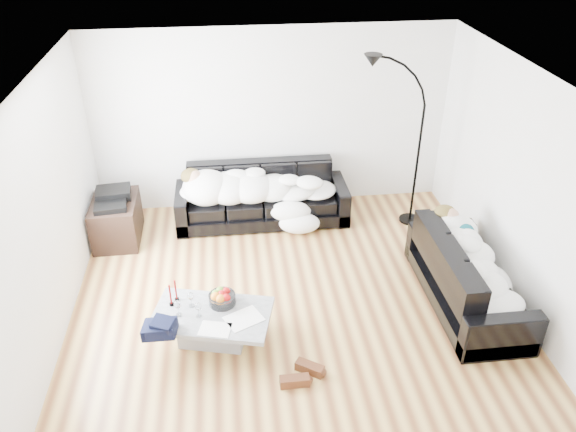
{
  "coord_description": "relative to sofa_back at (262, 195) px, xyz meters",
  "views": [
    {
      "loc": [
        -0.65,
        -5.15,
        4.22
      ],
      "look_at": [
        0.0,
        0.3,
        0.9
      ],
      "focal_mm": 35.0,
      "sensor_mm": 36.0,
      "label": 1
    }
  ],
  "objects": [
    {
      "name": "candle_left",
      "position": [
        -1.13,
        -2.2,
        0.09
      ],
      "size": [
        0.05,
        0.05,
        0.26
      ],
      "primitive_type": "cylinder",
      "rotation": [
        0.0,
        0.0,
        -0.12
      ],
      "color": "maroon",
      "rests_on": "coffee_table"
    },
    {
      "name": "newspaper_a",
      "position": [
        -0.38,
        -2.51,
        -0.03
      ],
      "size": [
        0.44,
        0.41,
        0.01
      ],
      "primitive_type": "cube",
      "rotation": [
        0.0,
        0.0,
        0.46
      ],
      "color": "silver",
      "rests_on": "coffee_table"
    },
    {
      "name": "wine_glass_c",
      "position": [
        -0.84,
        -2.42,
        0.05
      ],
      "size": [
        0.09,
        0.09,
        0.17
      ],
      "primitive_type": "cylinder",
      "rotation": [
        0.0,
        0.0,
        -0.33
      ],
      "color": "white",
      "rests_on": "coffee_table"
    },
    {
      "name": "ground",
      "position": [
        0.2,
        -1.74,
        -0.39
      ],
      "size": [
        5.0,
        5.0,
        0.0
      ],
      "primitive_type": "plane",
      "color": "brown",
      "rests_on": "ground"
    },
    {
      "name": "wall_left",
      "position": [
        -2.3,
        -1.74,
        0.91
      ],
      "size": [
        0.02,
        4.5,
        2.6
      ],
      "primitive_type": "cube",
      "color": "silver",
      "rests_on": "ground"
    },
    {
      "name": "shoes",
      "position": [
        0.15,
        -3.05,
        -0.34
      ],
      "size": [
        0.55,
        0.44,
        0.11
      ],
      "primitive_type": null,
      "rotation": [
        0.0,
        0.0,
        -0.19
      ],
      "color": "#472311",
      "rests_on": "ground"
    },
    {
      "name": "sofa_back",
      "position": [
        0.0,
        0.0,
        0.0
      ],
      "size": [
        2.4,
        0.83,
        0.78
      ],
      "primitive_type": "cube",
      "color": "black",
      "rests_on": "ground"
    },
    {
      "name": "sleeper_back",
      "position": [
        0.0,
        -0.05,
        0.23
      ],
      "size": [
        2.03,
        0.7,
        0.41
      ],
      "primitive_type": null,
      "color": "white",
      "rests_on": "sofa_back"
    },
    {
      "name": "coffee_table",
      "position": [
        -0.71,
        -2.39,
        -0.21
      ],
      "size": [
        1.35,
        0.99,
        0.35
      ],
      "primitive_type": "cube",
      "rotation": [
        0.0,
        0.0,
        -0.25
      ],
      "color": "#939699",
      "rests_on": "ground"
    },
    {
      "name": "wine_glass_b",
      "position": [
        -1.04,
        -2.37,
        0.05
      ],
      "size": [
        0.1,
        0.1,
        0.18
      ],
      "primitive_type": "cylinder",
      "rotation": [
        0.0,
        0.0,
        0.34
      ],
      "color": "white",
      "rests_on": "coffee_table"
    },
    {
      "name": "candle_right",
      "position": [
        -1.08,
        -2.13,
        0.09
      ],
      "size": [
        0.06,
        0.06,
        0.26
      ],
      "primitive_type": "cylinder",
      "rotation": [
        0.0,
        0.0,
        -0.27
      ],
      "color": "maroon",
      "rests_on": "coffee_table"
    },
    {
      "name": "navy_jacket",
      "position": [
        -1.21,
        -2.65,
        0.13
      ],
      "size": [
        0.36,
        0.31,
        0.17
      ],
      "primitive_type": null,
      "rotation": [
        0.0,
        0.0,
        -0.06
      ],
      "color": "black",
      "rests_on": "coffee_table"
    },
    {
      "name": "av_cabinet",
      "position": [
        -1.97,
        -0.27,
        -0.1
      ],
      "size": [
        0.59,
        0.85,
        0.58
      ],
      "primitive_type": "cube",
      "rotation": [
        0.0,
        0.0,
        0.01
      ],
      "color": "black",
      "rests_on": "ground"
    },
    {
      "name": "ceiling",
      "position": [
        0.2,
        -1.74,
        2.21
      ],
      "size": [
        5.0,
        5.0,
        0.0
      ],
      "primitive_type": "plane",
      "color": "white",
      "rests_on": "ground"
    },
    {
      "name": "sofa_right",
      "position": [
        2.18,
        -2.09,
        0.0
      ],
      "size": [
        0.83,
        1.94,
        0.79
      ],
      "primitive_type": "cube",
      "rotation": [
        0.0,
        0.0,
        1.57
      ],
      "color": "black",
      "rests_on": "ground"
    },
    {
      "name": "stereo",
      "position": [
        -1.97,
        -0.27,
        0.25
      ],
      "size": [
        0.48,
        0.39,
        0.13
      ],
      "primitive_type": "cube",
      "rotation": [
        0.0,
        0.0,
        0.11
      ],
      "color": "black",
      "rests_on": "av_cabinet"
    },
    {
      "name": "fruit_bowl",
      "position": [
        -0.59,
        -2.23,
        0.05
      ],
      "size": [
        0.33,
        0.33,
        0.18
      ],
      "primitive_type": "cylinder",
      "rotation": [
        0.0,
        0.0,
        -0.17
      ],
      "color": "white",
      "rests_on": "coffee_table"
    },
    {
      "name": "floor_lamp",
      "position": [
        2.1,
        -0.28,
        0.67
      ],
      "size": [
        0.8,
        0.38,
        2.11
      ],
      "primitive_type": null,
      "rotation": [
        0.0,
        0.0,
        -0.1
      ],
      "color": "black",
      "rests_on": "ground"
    },
    {
      "name": "wine_glass_a",
      "position": [
        -0.92,
        -2.24,
        0.05
      ],
      "size": [
        0.09,
        0.09,
        0.17
      ],
      "primitive_type": "cylinder",
      "rotation": [
        0.0,
        0.0,
        -0.34
      ],
      "color": "white",
      "rests_on": "coffee_table"
    },
    {
      "name": "sleeper_right",
      "position": [
        2.18,
        -2.09,
        0.23
      ],
      "size": [
        0.7,
        1.66,
        0.41
      ],
      "primitive_type": null,
      "rotation": [
        0.0,
        0.0,
        1.57
      ],
      "color": "white",
      "rests_on": "sofa_right"
    },
    {
      "name": "newspaper_b",
      "position": [
        -0.68,
        -2.63,
        -0.03
      ],
      "size": [
        0.36,
        0.29,
        0.01
      ],
      "primitive_type": "cube",
      "rotation": [
        0.0,
        0.0,
        -0.25
      ],
      "color": "silver",
      "rests_on": "coffee_table"
    },
    {
      "name": "wall_right",
      "position": [
        2.7,
        -1.74,
        0.91
      ],
      "size": [
        0.02,
        4.5,
        2.6
      ],
      "primitive_type": "cube",
      "color": "silver",
      "rests_on": "ground"
    },
    {
      "name": "teal_cushion",
      "position": [
        2.12,
        -1.49,
        0.33
      ],
      "size": [
        0.42,
        0.38,
        0.2
      ],
      "primitive_type": "ellipsoid",
      "rotation": [
        0.0,
        0.0,
        0.24
      ],
      "color": "#0D535F",
      "rests_on": "sofa_right"
    },
    {
      "name": "wall_back",
      "position": [
        0.2,
        0.51,
        0.91
      ],
      "size": [
        5.0,
        0.02,
        2.6
      ],
      "primitive_type": "cube",
      "color": "silver",
      "rests_on": "ground"
    }
  ]
}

